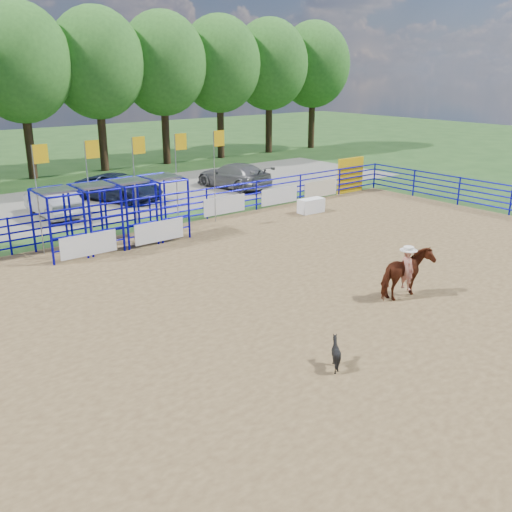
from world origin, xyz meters
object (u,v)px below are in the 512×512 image
(car_c, at_px, (119,187))
(car_b, at_px, (53,202))
(horse_and_rider, at_px, (407,272))
(announcer_table, at_px, (311,206))
(calf, at_px, (336,353))
(car_d, at_px, (234,176))

(car_c, bearing_deg, car_b, 176.24)
(car_b, bearing_deg, horse_and_rider, 105.92)
(announcer_table, relative_size, calf, 1.84)
(announcer_table, bearing_deg, car_c, 125.69)
(announcer_table, relative_size, car_b, 0.30)
(announcer_table, height_order, horse_and_rider, horse_and_rider)
(car_c, bearing_deg, calf, -123.34)
(announcer_table, bearing_deg, car_b, 144.80)
(horse_and_rider, height_order, calf, horse_and_rider)
(calf, bearing_deg, car_b, -8.08)
(calf, bearing_deg, horse_and_rider, -78.80)
(horse_and_rider, distance_m, car_c, 18.54)
(car_c, relative_size, car_d, 0.99)
(announcer_table, height_order, car_c, car_c)
(calf, height_order, car_c, car_c)
(horse_and_rider, xyz_separation_m, car_d, (6.08, 17.39, -0.12))
(announcer_table, distance_m, car_c, 10.60)
(announcer_table, distance_m, horse_and_rider, 11.30)
(horse_and_rider, xyz_separation_m, car_b, (-4.90, 17.17, -0.14))
(calf, distance_m, car_c, 20.64)
(announcer_table, relative_size, horse_and_rider, 0.57)
(announcer_table, relative_size, car_d, 0.26)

